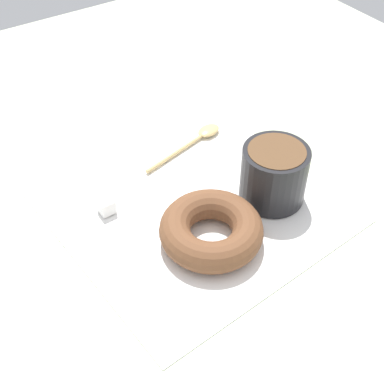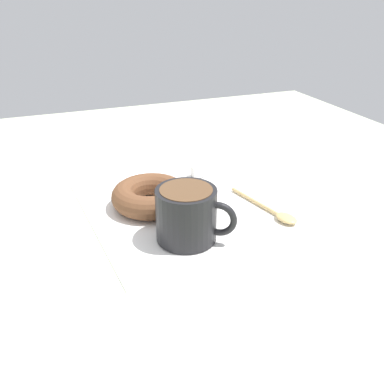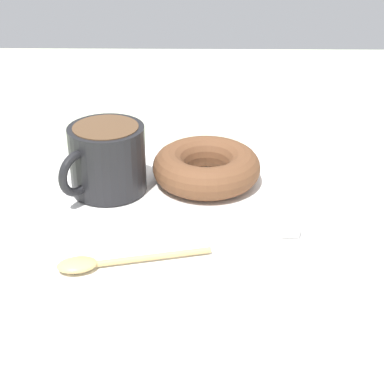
# 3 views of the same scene
# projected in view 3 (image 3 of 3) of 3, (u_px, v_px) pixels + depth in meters

# --- Properties ---
(ground_plane) EXTENTS (1.20, 1.20, 0.02)m
(ground_plane) POSITION_uv_depth(u_px,v_px,m) (206.00, 216.00, 0.68)
(ground_plane) COLOR beige
(napkin) EXTENTS (0.34, 0.34, 0.00)m
(napkin) POSITION_uv_depth(u_px,v_px,m) (192.00, 210.00, 0.66)
(napkin) COLOR white
(napkin) RESTS_ON ground_plane
(coffee_cup) EXTENTS (0.09, 0.10, 0.07)m
(coffee_cup) POSITION_uv_depth(u_px,v_px,m) (106.00, 158.00, 0.68)
(coffee_cup) COLOR black
(coffee_cup) RESTS_ON napkin
(donut) EXTENTS (0.12, 0.12, 0.04)m
(donut) POSITION_uv_depth(u_px,v_px,m) (209.00, 167.00, 0.71)
(donut) COLOR brown
(donut) RESTS_ON napkin
(spoon) EXTENTS (0.14, 0.05, 0.01)m
(spoon) POSITION_uv_depth(u_px,v_px,m) (100.00, 262.00, 0.57)
(spoon) COLOR #D8B772
(spoon) RESTS_ON napkin
(sugar_cube) EXTENTS (0.02, 0.02, 0.02)m
(sugar_cube) POSITION_uv_depth(u_px,v_px,m) (289.00, 225.00, 0.62)
(sugar_cube) COLOR white
(sugar_cube) RESTS_ON napkin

